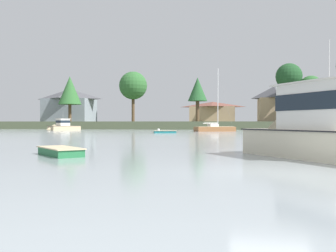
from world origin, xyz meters
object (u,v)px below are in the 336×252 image
at_px(dinghy_teal, 165,132).
at_px(dinghy_green, 60,153).
at_px(mooring_buoy_white, 159,130).
at_px(sailboat_wood, 215,130).
at_px(mooring_buoy_orange, 246,132).
at_px(cruiser_sand, 61,128).
at_px(cruiser_cream, 322,140).

relative_size(dinghy_teal, dinghy_green, 1.09).
bearing_deg(mooring_buoy_white, dinghy_green, -84.51).
height_order(sailboat_wood, mooring_buoy_orange, sailboat_wood).
xyz_separation_m(cruiser_sand, dinghy_teal, (21.58, -14.29, -0.37)).
bearing_deg(mooring_buoy_orange, sailboat_wood, 122.80).
height_order(sailboat_wood, cruiser_cream, sailboat_wood).
xyz_separation_m(sailboat_wood, dinghy_teal, (-6.44, -9.72, -0.10)).
bearing_deg(mooring_buoy_orange, mooring_buoy_white, 138.42).
xyz_separation_m(sailboat_wood, dinghy_green, (-5.37, -44.51, -0.09)).
distance_m(cruiser_cream, dinghy_green, 11.38).
bearing_deg(sailboat_wood, mooring_buoy_orange, -57.20).
distance_m(cruiser_cream, mooring_buoy_white, 52.25).
distance_m(cruiser_cream, dinghy_teal, 36.14).
bearing_deg(sailboat_wood, dinghy_teal, -123.52).
relative_size(dinghy_teal, mooring_buoy_orange, 7.61).
xyz_separation_m(dinghy_green, mooring_buoy_white, (-4.86, 50.53, -0.05)).
height_order(cruiser_sand, mooring_buoy_orange, cruiser_sand).
height_order(cruiser_sand, mooring_buoy_white, cruiser_sand).
xyz_separation_m(sailboat_wood, cruiser_sand, (-28.02, 4.58, 0.27)).
bearing_deg(dinghy_teal, cruiser_cream, -69.93).
bearing_deg(dinghy_teal, sailboat_wood, 56.48).
xyz_separation_m(sailboat_wood, mooring_buoy_white, (-10.22, 6.02, -0.13)).
relative_size(sailboat_wood, mooring_buoy_orange, 24.04).
relative_size(mooring_buoy_orange, mooring_buoy_white, 0.83).
bearing_deg(mooring_buoy_orange, cruiser_sand, 160.26).
distance_m(dinghy_green, mooring_buoy_white, 50.77).
bearing_deg(mooring_buoy_orange, dinghy_green, -104.92).
bearing_deg(dinghy_green, cruiser_cream, 4.32).
bearing_deg(dinghy_green, mooring_buoy_orange, 75.08).
bearing_deg(mooring_buoy_white, sailboat_wood, -30.48).
relative_size(sailboat_wood, dinghy_green, 3.45).
height_order(dinghy_green, mooring_buoy_orange, dinghy_green).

